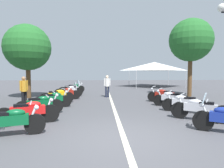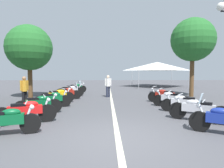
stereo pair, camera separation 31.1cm
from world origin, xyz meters
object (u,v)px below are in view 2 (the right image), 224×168
motorcycle_left_row_8 (76,88)px  bystander_0 (24,89)px  motorcycle_right_row_2 (183,103)px  motorcycle_left_row_1 (26,111)px  motorcycle_left_row_5 (67,93)px  motorcycle_left_row_2 (39,104)px  event_tent (157,66)px  motorcycle_right_row_4 (165,95)px  bystander_1 (108,84)px  roadside_tree_1 (193,40)px  motorcycle_right_row_3 (171,99)px  motorcycle_right_row_1 (198,109)px  motorcycle_left_row_6 (71,91)px  motorcycle_left_row_0 (5,121)px  motorcycle_left_row_4 (58,95)px  motorcycle_left_row_3 (52,99)px  motorcycle_left_row_7 (73,89)px  roadside_tree_2 (29,48)px

motorcycle_left_row_8 → bystander_0: bearing=-131.0°
motorcycle_right_row_2 → bystander_0: 8.38m
motorcycle_left_row_1 → motorcycle_left_row_5: 6.17m
motorcycle_left_row_2 → event_tent: size_ratio=0.30×
motorcycle_right_row_4 → bystander_0: 8.16m
bystander_1 → roadside_tree_1: roadside_tree_1 is taller
motorcycle_right_row_4 → bystander_0: bystander_0 is taller
motorcycle_right_row_3 → motorcycle_right_row_1: bearing=123.5°
motorcycle_right_row_4 → motorcycle_left_row_1: bearing=68.2°
motorcycle_left_row_5 → motorcycle_left_row_8: 4.56m
motorcycle_left_row_6 → motorcycle_left_row_2: bearing=-118.4°
motorcycle_right_row_3 → roadside_tree_1: (4.35, -3.05, 3.85)m
motorcycle_left_row_0 → motorcycle_left_row_1: (1.30, -0.04, 0.02)m
bystander_1 → motorcycle_left_row_4: bearing=-72.6°
motorcycle_left_row_3 → motorcycle_right_row_3: motorcycle_left_row_3 is taller
motorcycle_left_row_0 → motorcycle_left_row_8: motorcycle_left_row_8 is taller
motorcycle_left_row_6 → motorcycle_right_row_1: size_ratio=1.07×
motorcycle_left_row_7 → bystander_0: 5.70m
motorcycle_left_row_7 → motorcycle_left_row_5: bearing=-105.0°
motorcycle_left_row_0 → roadside_tree_1: roadside_tree_1 is taller
motorcycle_left_row_1 → motorcycle_left_row_7: 9.17m
motorcycle_right_row_4 → motorcycle_right_row_1: bearing=121.9°
motorcycle_right_row_2 → event_tent: bearing=-72.2°
motorcycle_left_row_1 → roadside_tree_2: bearing=87.8°
motorcycle_left_row_4 → motorcycle_right_row_4: 6.51m
motorcycle_left_row_6 → event_tent: size_ratio=0.31×
motorcycle_left_row_8 → motorcycle_right_row_2: bearing=-81.8°
motorcycle_left_row_2 → roadside_tree_2: size_ratio=0.37×
motorcycle_right_row_4 → motorcycle_right_row_3: bearing=120.0°
motorcycle_right_row_2 → motorcycle_right_row_4: motorcycle_right_row_4 is taller
motorcycle_left_row_1 → roadside_tree_2: (7.14, 2.69, 3.16)m
motorcycle_left_row_7 → motorcycle_right_row_1: (-9.01, -6.33, -0.00)m
motorcycle_left_row_7 → roadside_tree_2: roadside_tree_2 is taller
roadside_tree_1 → motorcycle_right_row_3: bearing=145.0°
motorcycle_left_row_4 → motorcycle_right_row_3: (-1.54, -6.44, -0.01)m
motorcycle_left_row_5 → roadside_tree_2: bearing=141.5°
motorcycle_right_row_1 → motorcycle_left_row_4: bearing=0.9°
motorcycle_left_row_0 → motorcycle_left_row_2: size_ratio=1.01×
motorcycle_left_row_8 → bystander_0: 7.21m
event_tent → motorcycle_left_row_7: bearing=131.8°
motorcycle_left_row_6 → motorcycle_right_row_4: motorcycle_left_row_6 is taller
motorcycle_left_row_0 → motorcycle_left_row_4: (5.97, 0.01, 0.01)m
motorcycle_left_row_4 → motorcycle_left_row_6: size_ratio=0.95×
motorcycle_left_row_0 → roadside_tree_2: roadside_tree_2 is taller
motorcycle_left_row_6 → motorcycle_right_row_3: 7.73m
motorcycle_left_row_8 → motorcycle_right_row_4: motorcycle_right_row_4 is taller
motorcycle_left_row_6 → motorcycle_left_row_1: bearing=-117.1°
motorcycle_left_row_3 → bystander_1: bystander_1 is taller
motorcycle_left_row_7 → motorcycle_left_row_8: 1.56m
motorcycle_left_row_8 → motorcycle_right_row_4: (-6.16, -6.37, 0.00)m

